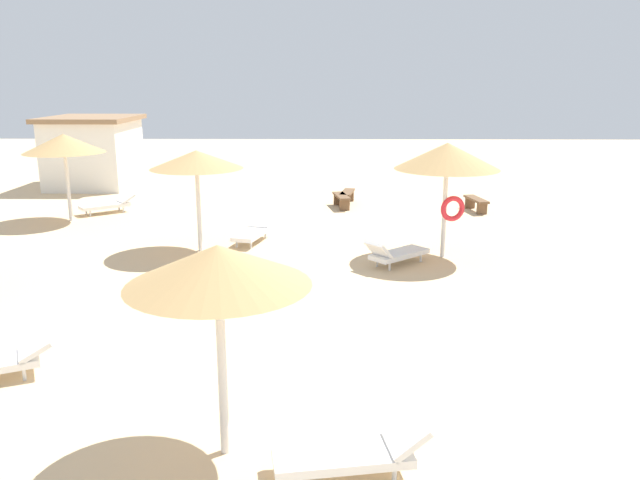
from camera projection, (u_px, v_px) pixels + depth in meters
name	position (u px, v px, depth m)	size (l,w,h in m)	color
ground_plane	(318.00, 343.00, 11.72)	(80.00, 80.00, 0.00)	#DBBA8C
parasol_0	(196.00, 160.00, 17.33)	(2.56, 2.56, 2.84)	silver
parasol_1	(64.00, 144.00, 21.10)	(2.68, 2.68, 2.96)	silver
parasol_2	(218.00, 267.00, 7.69)	(2.30, 2.30, 2.81)	silver
parasol_3	(447.00, 157.00, 16.69)	(2.79, 2.79, 3.11)	silver
lounger_0	(253.00, 232.00, 18.87)	(1.09, 2.00, 0.68)	white
lounger_1	(108.00, 204.00, 22.92)	(1.90, 1.68, 0.63)	white
lounger_2	(354.00, 452.00, 7.75)	(1.97, 0.95, 0.71)	white
lounger_3	(396.00, 253.00, 16.50)	(1.83, 1.72, 0.76)	white
bench_0	(341.00, 199.00, 23.83)	(0.68, 1.55, 0.49)	brown
bench_1	(476.00, 202.00, 23.19)	(0.66, 1.55, 0.49)	brown
bench_2	(347.00, 195.00, 24.59)	(0.65, 1.55, 0.49)	brown
beach_cabana	(94.00, 151.00, 28.33)	(3.74, 4.36, 3.11)	white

